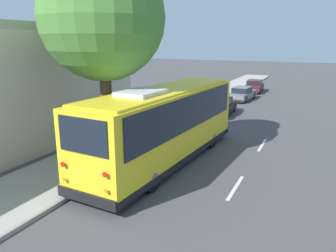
{
  "coord_description": "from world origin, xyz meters",
  "views": [
    {
      "loc": [
        -14.64,
        -6.3,
        5.57
      ],
      "look_at": [
        0.12,
        0.68,
        1.3
      ],
      "focal_mm": 35.0,
      "sensor_mm": 36.0,
      "label": 1
    }
  ],
  "objects_px": {
    "parked_sedan_maroon": "(254,86)",
    "fire_hydrant": "(191,112)",
    "street_tree": "(104,9)",
    "sign_post_near": "(62,173)",
    "parked_sedan_black": "(221,107)",
    "shuttle_bus": "(165,121)",
    "parked_sedan_gray": "(242,94)",
    "sign_post_far": "(90,162)"
  },
  "relations": [
    {
      "from": "parked_sedan_maroon",
      "to": "sign_post_far",
      "type": "bearing_deg",
      "value": 174.25
    },
    {
      "from": "parked_sedan_maroon",
      "to": "street_tree",
      "type": "xyz_separation_m",
      "value": [
        -25.09,
        1.78,
        6.23
      ]
    },
    {
      "from": "parked_sedan_gray",
      "to": "parked_sedan_maroon",
      "type": "height_order",
      "value": "parked_sedan_maroon"
    },
    {
      "from": "shuttle_bus",
      "to": "parked_sedan_maroon",
      "type": "relative_size",
      "value": 2.48
    },
    {
      "from": "shuttle_bus",
      "to": "street_tree",
      "type": "bearing_deg",
      "value": 120.1
    },
    {
      "from": "shuttle_bus",
      "to": "fire_hydrant",
      "type": "distance_m",
      "value": 8.86
    },
    {
      "from": "parked_sedan_maroon",
      "to": "sign_post_far",
      "type": "distance_m",
      "value": 27.26
    },
    {
      "from": "parked_sedan_maroon",
      "to": "street_tree",
      "type": "bearing_deg",
      "value": 172.91
    },
    {
      "from": "sign_post_near",
      "to": "fire_hydrant",
      "type": "relative_size",
      "value": 1.85
    },
    {
      "from": "shuttle_bus",
      "to": "sign_post_near",
      "type": "distance_m",
      "value": 5.27
    },
    {
      "from": "shuttle_bus",
      "to": "sign_post_near",
      "type": "relative_size",
      "value": 7.27
    },
    {
      "from": "parked_sedan_gray",
      "to": "street_tree",
      "type": "distance_m",
      "value": 20.45
    },
    {
      "from": "street_tree",
      "to": "fire_hydrant",
      "type": "bearing_deg",
      "value": -1.71
    },
    {
      "from": "sign_post_near",
      "to": "parked_sedan_maroon",
      "type": "bearing_deg",
      "value": -2.56
    },
    {
      "from": "sign_post_near",
      "to": "fire_hydrant",
      "type": "bearing_deg",
      "value": 0.86
    },
    {
      "from": "parked_sedan_maroon",
      "to": "shuttle_bus",
      "type": "bearing_deg",
      "value": 178.17
    },
    {
      "from": "shuttle_bus",
      "to": "sign_post_near",
      "type": "bearing_deg",
      "value": 163.49
    },
    {
      "from": "street_tree",
      "to": "sign_post_near",
      "type": "bearing_deg",
      "value": -172.53
    },
    {
      "from": "fire_hydrant",
      "to": "parked_sedan_black",
      "type": "bearing_deg",
      "value": -29.48
    },
    {
      "from": "sign_post_far",
      "to": "fire_hydrant",
      "type": "xyz_separation_m",
      "value": [
        11.8,
        0.2,
        -0.28
      ]
    },
    {
      "from": "fire_hydrant",
      "to": "sign_post_near",
      "type": "bearing_deg",
      "value": -179.14
    },
    {
      "from": "shuttle_bus",
      "to": "parked_sedan_gray",
      "type": "xyz_separation_m",
      "value": [
        18.26,
        0.54,
        -1.38
      ]
    },
    {
      "from": "sign_post_far",
      "to": "parked_sedan_gray",
      "type": "bearing_deg",
      "value": -3.33
    },
    {
      "from": "street_tree",
      "to": "fire_hydrant",
      "type": "height_order",
      "value": "street_tree"
    },
    {
      "from": "parked_sedan_black",
      "to": "fire_hydrant",
      "type": "bearing_deg",
      "value": 147.73
    },
    {
      "from": "parked_sedan_black",
      "to": "fire_hydrant",
      "type": "height_order",
      "value": "parked_sedan_black"
    },
    {
      "from": "parked_sedan_gray",
      "to": "sign_post_near",
      "type": "distance_m",
      "value": 23.14
    },
    {
      "from": "parked_sedan_maroon",
      "to": "fire_hydrant",
      "type": "bearing_deg",
      "value": 171.45
    },
    {
      "from": "parked_sedan_gray",
      "to": "parked_sedan_maroon",
      "type": "xyz_separation_m",
      "value": [
        5.7,
        -0.04,
        0.03
      ]
    },
    {
      "from": "parked_sedan_black",
      "to": "fire_hydrant",
      "type": "xyz_separation_m",
      "value": [
        -2.56,
        1.45,
        -0.06
      ]
    },
    {
      "from": "street_tree",
      "to": "parked_sedan_black",
      "type": "bearing_deg",
      "value": -8.09
    },
    {
      "from": "sign_post_far",
      "to": "fire_hydrant",
      "type": "height_order",
      "value": "sign_post_far"
    },
    {
      "from": "street_tree",
      "to": "sign_post_near",
      "type": "height_order",
      "value": "street_tree"
    },
    {
      "from": "fire_hydrant",
      "to": "parked_sedan_maroon",
      "type": "bearing_deg",
      "value": -5.51
    },
    {
      "from": "shuttle_bus",
      "to": "parked_sedan_black",
      "type": "height_order",
      "value": "shuttle_bus"
    },
    {
      "from": "shuttle_bus",
      "to": "street_tree",
      "type": "distance_m",
      "value": 5.51
    },
    {
      "from": "parked_sedan_gray",
      "to": "fire_hydrant",
      "type": "xyz_separation_m",
      "value": [
        -9.74,
        1.45,
        -0.03
      ]
    },
    {
      "from": "street_tree",
      "to": "parked_sedan_maroon",
      "type": "bearing_deg",
      "value": -4.05
    },
    {
      "from": "parked_sedan_black",
      "to": "parked_sedan_maroon",
      "type": "bearing_deg",
      "value": -2.97
    },
    {
      "from": "parked_sedan_maroon",
      "to": "sign_post_near",
      "type": "relative_size",
      "value": 2.93
    },
    {
      "from": "parked_sedan_black",
      "to": "street_tree",
      "type": "distance_m",
      "value": 13.82
    },
    {
      "from": "fire_hydrant",
      "to": "sign_post_far",
      "type": "bearing_deg",
      "value": -179.03
    }
  ]
}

